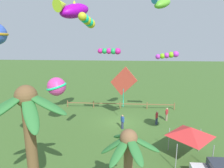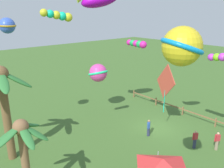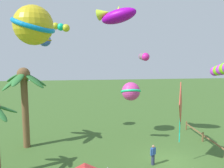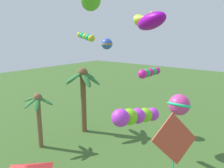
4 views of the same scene
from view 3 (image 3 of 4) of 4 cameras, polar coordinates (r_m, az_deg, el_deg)
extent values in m
plane|color=#3D6028|center=(20.11, 14.24, -17.99)|extent=(120.00, 120.00, 0.00)
cylinder|color=brown|center=(22.64, -20.47, -6.24)|extent=(0.60, 0.60, 6.78)
ellipsoid|color=#2D7033|center=(23.20, -20.57, 1.53)|extent=(2.33, 0.99, 1.39)
ellipsoid|color=#2D7033|center=(22.98, -22.64, 1.59)|extent=(1.88, 2.29, 1.23)
ellipsoid|color=#2D7033|center=(21.85, -23.10, 0.61)|extent=(1.73, 2.08, 1.71)
ellipsoid|color=#2D7033|center=(21.15, -21.99, 1.15)|extent=(2.39, 1.04, 1.24)
ellipsoid|color=#2D7033|center=(21.58, -18.68, 0.92)|extent=(1.46, 2.24, 1.59)
ellipsoid|color=#2D7033|center=(22.34, -18.31, 1.09)|extent=(1.44, 2.23, 1.62)
sphere|color=brown|center=(22.12, -20.86, 2.33)|extent=(1.14, 1.14, 1.14)
ellipsoid|color=#2D7033|center=(17.11, -25.76, -6.46)|extent=(1.32, 1.47, 1.13)
ellipsoid|color=#2D7033|center=(17.80, -24.57, -5.55)|extent=(1.20, 1.63, 0.95)
cube|color=brown|center=(25.00, 21.34, -11.96)|extent=(0.12, 0.12, 0.95)
cube|color=brown|center=(28.12, 17.75, -9.64)|extent=(0.12, 0.12, 0.95)
cylinder|color=#2D3351|center=(19.19, 9.99, -17.76)|extent=(0.26, 0.26, 0.84)
cube|color=#2D519E|center=(18.91, 10.03, -15.87)|extent=(0.40, 0.44, 0.54)
sphere|color=#A37556|center=(18.77, 10.06, -14.81)|extent=(0.21, 0.21, 0.21)
cylinder|color=#2D519E|center=(19.09, 10.50, -15.81)|extent=(0.09, 0.09, 0.52)
cylinder|color=#2D519E|center=(18.77, 9.55, -16.21)|extent=(0.09, 0.09, 0.52)
sphere|color=blue|center=(23.95, -16.15, 10.26)|extent=(1.20, 1.20, 1.20)
torus|color=#AE811E|center=(23.95, -16.15, 10.26)|extent=(1.71, 1.71, 0.21)
sphere|color=#D71F94|center=(17.74, 8.20, 6.60)|extent=(0.61, 0.61, 0.61)
sphere|color=green|center=(18.16, 7.96, 6.63)|extent=(0.58, 0.58, 0.58)
sphere|color=#D71F94|center=(18.58, 7.73, 6.66)|extent=(0.56, 0.56, 0.56)
sphere|color=green|center=(19.00, 7.51, 6.69)|extent=(0.53, 0.53, 0.53)
sphere|color=#D71F94|center=(19.42, 7.30, 6.72)|extent=(0.51, 0.51, 0.51)
cube|color=#D54838|center=(18.47, 16.46, -4.66)|extent=(3.06, 1.56, 3.39)
cylinder|color=#11B998|center=(18.95, 16.24, -10.38)|extent=(0.07, 0.07, 2.21)
ellipsoid|color=#A009B6|center=(21.27, 1.66, 16.29)|extent=(3.07, 3.78, 1.86)
cone|color=#C0E72D|center=(21.86, -2.09, 16.88)|extent=(1.50, 1.58, 1.23)
cone|color=#C0E72D|center=(21.36, 1.66, 17.69)|extent=(0.88, 0.88, 0.66)
sphere|color=#D53C97|center=(24.22, 4.64, -1.81)|extent=(1.92, 1.92, 1.92)
torus|color=#1FE68D|center=(24.22, 4.64, -1.81)|extent=(2.13, 2.15, 0.80)
sphere|color=gold|center=(18.81, -11.19, 13.30)|extent=(0.59, 0.59, 0.59)
sphere|color=#0FC496|center=(18.90, -12.43, 13.47)|extent=(0.56, 0.56, 0.56)
sphere|color=gold|center=(19.00, -13.67, 13.62)|extent=(0.54, 0.54, 0.54)
sphere|color=#0FC496|center=(19.11, -14.89, 13.77)|extent=(0.52, 0.52, 0.52)
sphere|color=gold|center=(19.23, -16.09, 13.91)|extent=(0.49, 0.49, 0.49)
sphere|color=#BD35D7|center=(14.09, 25.24, 3.22)|extent=(0.61, 0.61, 0.61)
sphere|color=#79D11C|center=(14.52, 24.56, 3.05)|extent=(0.59, 0.59, 0.59)
sphere|color=#BD35D7|center=(14.95, 23.92, 2.89)|extent=(0.56, 0.56, 0.56)
sphere|color=gold|center=(9.76, -18.69, 13.47)|extent=(1.53, 1.53, 1.53)
torus|color=#0E80CB|center=(9.76, -18.69, 13.47)|extent=(2.26, 2.25, 0.71)
camera|label=1|loc=(22.10, -49.55, 7.94)|focal=32.24mm
camera|label=2|loc=(11.01, -73.00, 14.68)|focal=37.07mm
camera|label=4|loc=(12.90, 61.44, 13.50)|focal=35.12mm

